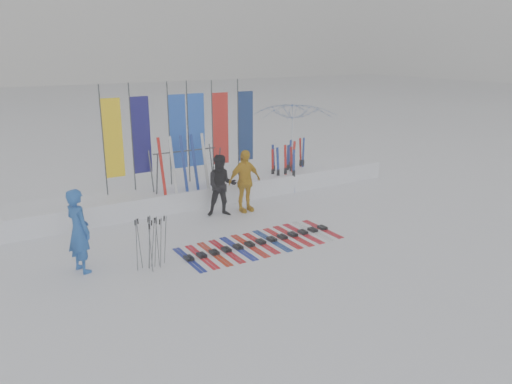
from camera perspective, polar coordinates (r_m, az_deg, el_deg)
ground at (r=12.49m, az=3.04°, el=-6.30°), size 120.00×120.00×0.00m
snow_bank at (r=16.18m, az=-6.12°, el=0.06°), size 14.00×1.60×0.60m
person_blue at (r=11.52m, az=-19.60°, el=-4.19°), size 0.64×0.79×1.90m
person_black at (r=14.53m, az=-3.94°, el=0.73°), size 1.07×0.96×1.82m
person_yellow at (r=14.89m, az=-1.32°, el=1.27°), size 1.13×0.53×1.88m
tent_canopy at (r=18.70m, az=4.32°, el=5.95°), size 3.33×3.39×2.92m
ski_row at (r=12.69m, az=0.59°, el=-5.74°), size 4.13×1.70×0.07m
pole_cluster at (r=11.37m, az=-11.83°, el=-5.73°), size 0.73×0.33×1.25m
feather_flags at (r=15.80m, az=-8.27°, el=6.82°), size 5.01×0.17×3.20m
ski_rack at (r=15.27m, az=-8.07°, el=3.21°), size 2.04×0.80×1.23m
upright_skis at (r=17.47m, az=3.72°, el=2.98°), size 1.58×0.98×1.69m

